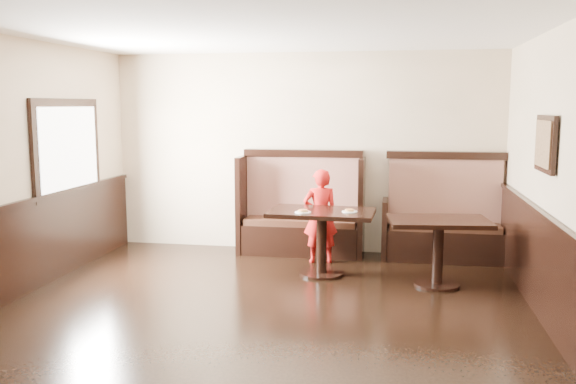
% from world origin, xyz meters
% --- Properties ---
extents(ground, '(7.00, 7.00, 0.00)m').
position_xyz_m(ground, '(0.00, 0.00, 0.00)').
color(ground, black).
rests_on(ground, ground).
extents(room_shell, '(7.00, 7.00, 7.00)m').
position_xyz_m(room_shell, '(-0.30, 0.28, 0.67)').
color(room_shell, beige).
rests_on(room_shell, ground).
extents(booth_main, '(1.75, 0.72, 1.45)m').
position_xyz_m(booth_main, '(0.00, 3.30, 0.53)').
color(booth_main, black).
rests_on(booth_main, ground).
extents(booth_neighbor, '(1.65, 0.72, 1.45)m').
position_xyz_m(booth_neighbor, '(1.95, 3.29, 0.48)').
color(booth_neighbor, black).
rests_on(booth_neighbor, ground).
extents(table_main, '(1.29, 0.84, 0.80)m').
position_xyz_m(table_main, '(0.42, 2.22, 0.61)').
color(table_main, black).
rests_on(table_main, ground).
extents(table_neighbor, '(1.20, 0.87, 0.78)m').
position_xyz_m(table_neighbor, '(1.79, 2.01, 0.58)').
color(table_neighbor, black).
rests_on(table_neighbor, ground).
extents(child, '(0.51, 0.40, 1.25)m').
position_xyz_m(child, '(0.33, 2.81, 0.62)').
color(child, red).
rests_on(child, ground).
extents(pizza_plate_left, '(0.20, 0.20, 0.04)m').
position_xyz_m(pizza_plate_left, '(0.21, 2.04, 0.81)').
color(pizza_plate_left, white).
rests_on(pizza_plate_left, table_main).
extents(pizza_plate_right, '(0.19, 0.19, 0.03)m').
position_xyz_m(pizza_plate_right, '(0.76, 2.18, 0.81)').
color(pizza_plate_right, white).
rests_on(pizza_plate_right, table_main).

